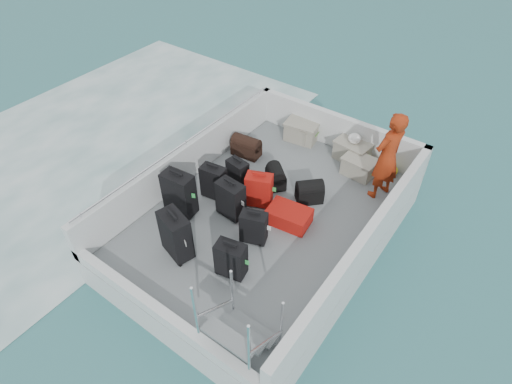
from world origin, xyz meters
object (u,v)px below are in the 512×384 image
suitcase_7 (254,228)px  crate_3 (359,167)px  suitcase_3 (176,235)px  crate_1 (302,132)px  suitcase_2 (238,174)px  suitcase_5 (259,190)px  suitcase_1 (214,182)px  passenger (387,156)px  suitcase_6 (231,260)px  suitcase_0 (179,194)px  suitcase_4 (231,200)px  crate_0 (300,132)px  suitcase_8 (289,216)px  crate_2 (352,151)px

suitcase_7 → crate_3: suitcase_7 is taller
suitcase_3 → crate_1: bearing=107.2°
suitcase_2 → suitcase_5: bearing=-6.0°
suitcase_1 → passenger: size_ratio=0.39×
suitcase_3 → suitcase_7: 1.18m
suitcase_7 → suitcase_6: bearing=-100.3°
suitcase_0 → passenger: passenger is taller
suitcase_2 → suitcase_7: (1.00, -0.88, 0.01)m
suitcase_1 → suitcase_3: 1.36m
suitcase_4 → suitcase_5: size_ratio=1.10×
crate_0 → passenger: size_ratio=0.32×
suitcase_6 → suitcase_0: bearing=149.0°
suitcase_4 → crate_0: (-0.25, 2.55, -0.18)m
suitcase_5 → suitcase_6: (0.54, -1.43, -0.01)m
suitcase_5 → crate_3: bearing=36.5°
suitcase_3 → passenger: 3.64m
suitcase_4 → suitcase_8: 0.99m
suitcase_4 → crate_0: size_ratio=1.27×
suitcase_4 → passenger: size_ratio=0.41×
suitcase_3 → suitcase_5: size_ratio=1.27×
suitcase_3 → crate_0: suitcase_3 is taller
suitcase_7 → crate_1: bearing=87.3°
suitcase_3 → suitcase_6: (0.89, 0.18, -0.09)m
suitcase_5 → crate_3: 2.00m
suitcase_8 → suitcase_5: bearing=76.6°
suitcase_1 → crate_2: size_ratio=1.03×
suitcase_8 → crate_1: size_ratio=1.11×
suitcase_1 → suitcase_8: bearing=0.9°
suitcase_5 → crate_1: bearing=78.6°
passenger → suitcase_8: bearing=-9.3°
crate_0 → suitcase_2: bearing=-93.3°
suitcase_3 → suitcase_5: suitcase_3 is taller
suitcase_0 → suitcase_3: size_ratio=1.02×
suitcase_0 → suitcase_6: suitcase_0 is taller
suitcase_3 → crate_1: size_ratio=1.25×
suitcase_3 → suitcase_4: 1.13m
suitcase_6 → suitcase_8: bearing=73.4°
suitcase_0 → suitcase_4: bearing=25.9°
suitcase_2 → suitcase_6: suitcase_6 is taller
suitcase_2 → crate_0: suitcase_2 is taller
suitcase_2 → crate_2: suitcase_2 is taller
suitcase_8 → crate_0: bearing=20.3°
crate_1 → suitcase_2: bearing=-94.7°
suitcase_7 → crate_1: (-0.84, 2.79, -0.10)m
suitcase_8 → crate_1: crate_1 is taller
suitcase_6 → passenger: passenger is taller
suitcase_7 → suitcase_0: bearing=168.4°
suitcase_0 → crate_1: bearing=74.9°
suitcase_8 → crate_2: 2.14m
suitcase_5 → passenger: passenger is taller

